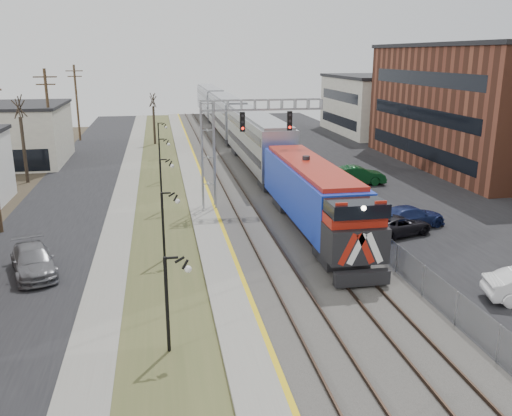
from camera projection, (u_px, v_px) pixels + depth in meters
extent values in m
cube|color=black|center=(71.00, 193.00, 45.58)|extent=(7.00, 120.00, 0.04)
cube|color=gray|center=(126.00, 191.00, 46.34)|extent=(2.00, 120.00, 0.08)
cube|color=#474F2A|center=(161.00, 189.00, 46.86)|extent=(4.00, 120.00, 0.06)
cube|color=gray|center=(196.00, 187.00, 47.35)|extent=(2.00, 120.00, 0.24)
cube|color=#595651|center=(252.00, 185.00, 48.21)|extent=(8.00, 120.00, 0.20)
cube|color=black|center=(379.00, 180.00, 50.28)|extent=(16.00, 120.00, 0.04)
cube|color=gold|center=(206.00, 185.00, 47.46)|extent=(0.24, 120.00, 0.01)
cube|color=#2D2119|center=(221.00, 184.00, 47.69)|extent=(0.08, 120.00, 0.15)
cube|color=#2D2119|center=(238.00, 183.00, 47.94)|extent=(0.08, 120.00, 0.15)
cube|color=#2D2119|center=(260.00, 183.00, 48.29)|extent=(0.08, 120.00, 0.15)
cube|color=#2D2119|center=(277.00, 182.00, 48.54)|extent=(0.08, 120.00, 0.15)
cube|color=#1632B4|center=(314.00, 198.00, 34.36)|extent=(3.00, 17.00, 4.25)
cube|color=black|center=(362.00, 278.00, 26.61)|extent=(2.80, 0.50, 0.70)
cube|color=#979AA1|center=(257.00, 141.00, 53.43)|extent=(3.00, 22.00, 5.33)
cube|color=#979AA1|center=(227.00, 116.00, 75.01)|extent=(3.00, 22.00, 5.33)
cube|color=#979AA1|center=(211.00, 102.00, 96.59)|extent=(3.00, 22.00, 5.33)
cube|color=gray|center=(208.00, 157.00, 39.74)|extent=(1.00, 1.00, 8.00)
cube|color=gray|center=(262.00, 105.00, 39.40)|extent=(9.00, 0.80, 0.80)
cube|color=black|center=(242.00, 122.00, 39.03)|extent=(0.35, 0.25, 1.40)
cube|color=black|center=(290.00, 121.00, 39.63)|extent=(0.35, 0.25, 1.40)
cylinder|color=black|center=(167.00, 306.00, 20.76)|extent=(0.14, 0.14, 4.00)
cylinder|color=black|center=(163.00, 227.00, 30.23)|extent=(0.14, 0.14, 4.00)
cylinder|color=black|center=(161.00, 186.00, 39.69)|extent=(0.14, 0.14, 4.00)
cylinder|color=black|center=(160.00, 161.00, 49.16)|extent=(0.14, 0.14, 4.00)
cylinder|color=black|center=(159.00, 141.00, 60.52)|extent=(0.14, 0.14, 4.00)
cylinder|color=#4C3823|center=(49.00, 121.00, 53.17)|extent=(0.28, 0.28, 10.00)
cylinder|color=#4C3823|center=(77.00, 103.00, 72.10)|extent=(0.28, 0.28, 10.00)
cube|color=gray|center=(298.00, 175.00, 48.73)|extent=(0.04, 120.00, 1.60)
cube|color=brown|center=(492.00, 108.00, 55.77)|extent=(16.00, 26.00, 12.00)
cube|color=beige|center=(391.00, 106.00, 79.98)|extent=(16.00, 18.00, 8.00)
cylinder|color=#382D23|center=(24.00, 150.00, 48.74)|extent=(0.30, 0.30, 5.95)
cylinder|color=#382D23|center=(154.00, 126.00, 69.78)|extent=(0.30, 0.30, 4.90)
imported|color=black|center=(398.00, 226.00, 34.91)|extent=(5.06, 3.46, 1.29)
imported|color=navy|center=(410.00, 217.00, 36.41)|extent=(5.43, 3.28, 1.47)
imported|color=slate|center=(347.00, 188.00, 44.49)|extent=(4.34, 2.79, 1.38)
imported|color=#0B3716|center=(357.00, 176.00, 48.42)|extent=(5.13, 2.11, 1.65)
imported|color=slate|center=(33.00, 261.00, 28.68)|extent=(3.43, 5.35, 1.44)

